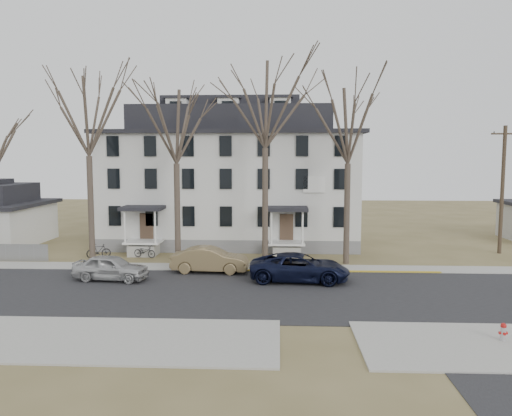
{
  "coord_description": "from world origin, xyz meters",
  "views": [
    {
      "loc": [
        1.94,
        -23.73,
        7.19
      ],
      "look_at": [
        0.42,
        9.0,
        3.84
      ],
      "focal_mm": 35.0,
      "sensor_mm": 36.0,
      "label": 1
    }
  ],
  "objects_px": {
    "car_navy": "(300,268)",
    "tree_center": "(265,98)",
    "bicycle_left": "(145,252)",
    "bicycle_right": "(99,251)",
    "tree_mid_left": "(176,121)",
    "utility_pole_far": "(502,188)",
    "tree_mid_right": "(349,120)",
    "fire_hydrant": "(503,333)",
    "tree_far_left": "(88,110)",
    "boarding_house": "(232,179)",
    "car_tan": "(210,260)",
    "car_silver": "(111,268)"
  },
  "relations": [
    {
      "from": "bicycle_right",
      "to": "car_silver",
      "type": "bearing_deg",
      "value": -177.85
    },
    {
      "from": "car_silver",
      "to": "bicycle_left",
      "type": "bearing_deg",
      "value": 4.21
    },
    {
      "from": "tree_mid_left",
      "to": "tree_center",
      "type": "bearing_deg",
      "value": 0.0
    },
    {
      "from": "boarding_house",
      "to": "tree_far_left",
      "type": "xyz_separation_m",
      "value": [
        -9.0,
        -8.15,
        4.96
      ]
    },
    {
      "from": "utility_pole_far",
      "to": "fire_hydrant",
      "type": "relative_size",
      "value": 12.17
    },
    {
      "from": "bicycle_right",
      "to": "tree_far_left",
      "type": "bearing_deg",
      "value": 149.36
    },
    {
      "from": "tree_mid_left",
      "to": "fire_hydrant",
      "type": "height_order",
      "value": "tree_mid_left"
    },
    {
      "from": "boarding_house",
      "to": "fire_hydrant",
      "type": "xyz_separation_m",
      "value": [
        12.68,
        -22.47,
        -4.99
      ]
    },
    {
      "from": "bicycle_right",
      "to": "fire_hydrant",
      "type": "distance_m",
      "value": 26.4
    },
    {
      "from": "boarding_house",
      "to": "utility_pole_far",
      "type": "relative_size",
      "value": 2.19
    },
    {
      "from": "car_tan",
      "to": "car_navy",
      "type": "relative_size",
      "value": 0.83
    },
    {
      "from": "tree_mid_left",
      "to": "utility_pole_far",
      "type": "xyz_separation_m",
      "value": [
        23.5,
        4.2,
        -4.7
      ]
    },
    {
      "from": "fire_hydrant",
      "to": "boarding_house",
      "type": "bearing_deg",
      "value": 119.45
    },
    {
      "from": "boarding_house",
      "to": "tree_mid_left",
      "type": "height_order",
      "value": "tree_mid_left"
    },
    {
      "from": "tree_center",
      "to": "bicycle_right",
      "type": "height_order",
      "value": "tree_center"
    },
    {
      "from": "tree_center",
      "to": "bicycle_right",
      "type": "distance_m",
      "value": 15.94
    },
    {
      "from": "tree_mid_left",
      "to": "bicycle_left",
      "type": "height_order",
      "value": "tree_mid_left"
    },
    {
      "from": "tree_far_left",
      "to": "car_navy",
      "type": "distance_m",
      "value": 17.81
    },
    {
      "from": "car_navy",
      "to": "bicycle_right",
      "type": "height_order",
      "value": "car_navy"
    },
    {
      "from": "boarding_house",
      "to": "fire_hydrant",
      "type": "distance_m",
      "value": 26.28
    },
    {
      "from": "boarding_house",
      "to": "car_navy",
      "type": "height_order",
      "value": "boarding_house"
    },
    {
      "from": "car_silver",
      "to": "car_tan",
      "type": "distance_m",
      "value": 5.95
    },
    {
      "from": "car_silver",
      "to": "boarding_house",
      "type": "bearing_deg",
      "value": -17.32
    },
    {
      "from": "tree_center",
      "to": "utility_pole_far",
      "type": "height_order",
      "value": "tree_center"
    },
    {
      "from": "car_tan",
      "to": "fire_hydrant",
      "type": "height_order",
      "value": "car_tan"
    },
    {
      "from": "tree_mid_right",
      "to": "fire_hydrant",
      "type": "xyz_separation_m",
      "value": [
        4.18,
        -14.31,
        -9.21
      ]
    },
    {
      "from": "boarding_house",
      "to": "car_silver",
      "type": "bearing_deg",
      "value": -113.37
    },
    {
      "from": "bicycle_left",
      "to": "bicycle_right",
      "type": "xyz_separation_m",
      "value": [
        -3.25,
        -0.25,
        0.06
      ]
    },
    {
      "from": "tree_mid_left",
      "to": "tree_far_left",
      "type": "bearing_deg",
      "value": 180.0
    },
    {
      "from": "car_navy",
      "to": "bicycle_right",
      "type": "xyz_separation_m",
      "value": [
        -14.04,
        5.98,
        -0.29
      ]
    },
    {
      "from": "tree_mid_left",
      "to": "boarding_house",
      "type": "bearing_deg",
      "value": 69.8
    },
    {
      "from": "tree_mid_right",
      "to": "tree_far_left",
      "type": "bearing_deg",
      "value": 180.0
    },
    {
      "from": "tree_center",
      "to": "car_tan",
      "type": "relative_size",
      "value": 3.08
    },
    {
      "from": "tree_mid_left",
      "to": "utility_pole_far",
      "type": "relative_size",
      "value": 1.34
    },
    {
      "from": "tree_far_left",
      "to": "tree_mid_left",
      "type": "height_order",
      "value": "tree_far_left"
    },
    {
      "from": "car_navy",
      "to": "tree_center",
      "type": "bearing_deg",
      "value": 26.84
    },
    {
      "from": "utility_pole_far",
      "to": "bicycle_right",
      "type": "bearing_deg",
      "value": -173.58
    },
    {
      "from": "tree_mid_left",
      "to": "tree_mid_right",
      "type": "xyz_separation_m",
      "value": [
        11.5,
        0.0,
        0.0
      ]
    },
    {
      "from": "tree_mid_right",
      "to": "tree_mid_left",
      "type": "bearing_deg",
      "value": 180.0
    },
    {
      "from": "utility_pole_far",
      "to": "fire_hydrant",
      "type": "distance_m",
      "value": 20.59
    },
    {
      "from": "tree_mid_left",
      "to": "car_silver",
      "type": "relative_size",
      "value": 2.92
    },
    {
      "from": "car_silver",
      "to": "bicycle_right",
      "type": "bearing_deg",
      "value": 31.89
    },
    {
      "from": "tree_mid_left",
      "to": "car_tan",
      "type": "bearing_deg",
      "value": -49.54
    },
    {
      "from": "tree_far_left",
      "to": "car_silver",
      "type": "xyz_separation_m",
      "value": [
        3.15,
        -5.38,
        -9.6
      ]
    },
    {
      "from": "utility_pole_far",
      "to": "bicycle_left",
      "type": "distance_m",
      "value": 26.69
    },
    {
      "from": "tree_center",
      "to": "tree_mid_right",
      "type": "height_order",
      "value": "tree_center"
    },
    {
      "from": "tree_mid_right",
      "to": "bicycle_right",
      "type": "bearing_deg",
      "value": 177.05
    },
    {
      "from": "tree_center",
      "to": "boarding_house",
      "type": "bearing_deg",
      "value": 110.2
    },
    {
      "from": "tree_mid_left",
      "to": "car_tan",
      "type": "height_order",
      "value": "tree_mid_left"
    },
    {
      "from": "utility_pole_far",
      "to": "bicycle_left",
      "type": "bearing_deg",
      "value": -173.34
    }
  ]
}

